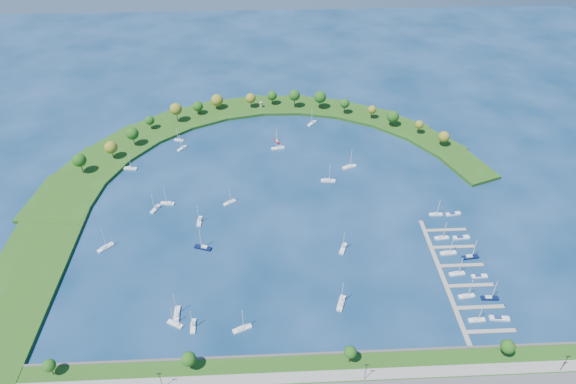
{
  "coord_description": "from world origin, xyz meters",
  "views": [
    {
      "loc": [
        -5.64,
        -221.94,
        181.5
      ],
      "look_at": [
        5.0,
        5.0,
        4.0
      ],
      "focal_mm": 30.62,
      "sensor_mm": 36.0,
      "label": 1
    }
  ],
  "objects_px": {
    "moored_boat_3": "(200,221)",
    "docked_boat_3": "(490,298)",
    "docked_boat_10": "(436,214)",
    "moored_boat_18": "(168,203)",
    "docked_boat_2": "(467,296)",
    "moored_boat_10": "(179,140)",
    "moored_boat_12": "(130,168)",
    "docked_boat_8": "(442,237)",
    "moored_boat_0": "(328,180)",
    "moored_boat_5": "(349,166)",
    "moored_boat_19": "(182,148)",
    "docked_boat_5": "(479,276)",
    "moored_boat_1": "(242,328)",
    "moored_boat_14": "(278,148)",
    "harbor_tower": "(261,105)",
    "docked_boat_7": "(470,257)",
    "docked_boat_6": "(448,253)",
    "moored_boat_15": "(277,141)",
    "moored_boat_17": "(105,247)",
    "docked_boat_1": "(499,318)",
    "dock_system": "(457,275)",
    "moored_boat_11": "(193,325)",
    "moored_boat_2": "(175,324)",
    "docked_boat_9": "(461,237)",
    "moored_boat_13": "(343,248)",
    "docked_boat_11": "(453,214)",
    "moored_boat_7": "(155,208)",
    "moored_boat_6": "(203,247)",
    "docked_boat_0": "(477,320)",
    "moored_boat_9": "(341,303)",
    "moored_boat_8": "(177,314)",
    "moored_boat_4": "(230,202)"
  },
  "relations": [
    {
      "from": "docked_boat_7",
      "to": "docked_boat_6",
      "type": "bearing_deg",
      "value": 155.45
    },
    {
      "from": "moored_boat_0",
      "to": "moored_boat_5",
      "type": "bearing_deg",
      "value": 47.87
    },
    {
      "from": "moored_boat_15",
      "to": "moored_boat_11",
      "type": "bearing_deg",
      "value": 148.84
    },
    {
      "from": "moored_boat_0",
      "to": "docked_boat_9",
      "type": "bearing_deg",
      "value": -34.35
    },
    {
      "from": "moored_boat_19",
      "to": "moored_boat_2",
      "type": "bearing_deg",
      "value": 44.66
    },
    {
      "from": "docked_boat_2",
      "to": "moored_boat_3",
      "type": "bearing_deg",
      "value": 148.76
    },
    {
      "from": "moored_boat_9",
      "to": "docked_boat_9",
      "type": "distance_m",
      "value": 81.24
    },
    {
      "from": "moored_boat_18",
      "to": "docked_boat_2",
      "type": "xyz_separation_m",
      "value": [
        150.9,
        -76.17,
        -0.01
      ]
    },
    {
      "from": "docked_boat_6",
      "to": "docked_boat_8",
      "type": "bearing_deg",
      "value": 84.52
    },
    {
      "from": "moored_boat_19",
      "to": "docked_boat_11",
      "type": "xyz_separation_m",
      "value": [
        162.02,
        -75.9,
        -0.26
      ]
    },
    {
      "from": "docked_boat_8",
      "to": "moored_boat_3",
      "type": "bearing_deg",
      "value": 166.9
    },
    {
      "from": "moored_boat_10",
      "to": "moored_boat_18",
      "type": "distance_m",
      "value": 69.6
    },
    {
      "from": "moored_boat_19",
      "to": "docked_boat_7",
      "type": "xyz_separation_m",
      "value": [
        160.15,
        -109.94,
        0.04
      ]
    },
    {
      "from": "moored_boat_1",
      "to": "docked_boat_2",
      "type": "distance_m",
      "value": 106.06
    },
    {
      "from": "docked_boat_9",
      "to": "moored_boat_13",
      "type": "bearing_deg",
      "value": -179.0
    },
    {
      "from": "moored_boat_19",
      "to": "docked_boat_1",
      "type": "xyz_separation_m",
      "value": [
        160.11,
        -148.35,
        -0.22
      ]
    },
    {
      "from": "moored_boat_10",
      "to": "docked_boat_5",
      "type": "xyz_separation_m",
      "value": [
        163.65,
        -133.68,
        -0.27
      ]
    },
    {
      "from": "moored_boat_4",
      "to": "docked_boat_3",
      "type": "xyz_separation_m",
      "value": [
        125.31,
        -76.87,
        0.02
      ]
    },
    {
      "from": "moored_boat_8",
      "to": "moored_boat_19",
      "type": "height_order",
      "value": "moored_boat_8"
    },
    {
      "from": "moored_boat_13",
      "to": "docked_boat_10",
      "type": "xyz_separation_m",
      "value": [
        56.13,
        24.75,
        -0.03
      ]
    },
    {
      "from": "moored_boat_15",
      "to": "docked_boat_8",
      "type": "xyz_separation_m",
      "value": [
        85.39,
        -101.32,
        0.03
      ]
    },
    {
      "from": "moored_boat_1",
      "to": "moored_boat_15",
      "type": "xyz_separation_m",
      "value": [
        19.79,
        154.86,
        -0.08
      ]
    },
    {
      "from": "moored_boat_13",
      "to": "docked_boat_6",
      "type": "xyz_separation_m",
      "value": [
        53.71,
        -5.91,
        0.0
      ]
    },
    {
      "from": "moored_boat_11",
      "to": "docked_boat_5",
      "type": "distance_m",
      "value": 139.3
    },
    {
      "from": "moored_boat_3",
      "to": "docked_boat_11",
      "type": "distance_m",
      "value": 143.12
    },
    {
      "from": "moored_boat_3",
      "to": "docked_boat_3",
      "type": "relative_size",
      "value": 1.02
    },
    {
      "from": "moored_boat_7",
      "to": "docked_boat_0",
      "type": "height_order",
      "value": "moored_boat_7"
    },
    {
      "from": "harbor_tower",
      "to": "moored_boat_5",
      "type": "bearing_deg",
      "value": -54.99
    },
    {
      "from": "moored_boat_0",
      "to": "moored_boat_14",
      "type": "height_order",
      "value": "moored_boat_14"
    },
    {
      "from": "docked_boat_11",
      "to": "moored_boat_17",
      "type": "bearing_deg",
      "value": 176.92
    },
    {
      "from": "moored_boat_0",
      "to": "moored_boat_15",
      "type": "height_order",
      "value": "moored_boat_0"
    },
    {
      "from": "docked_boat_3",
      "to": "docked_boat_10",
      "type": "xyz_separation_m",
      "value": [
        -8.09,
        60.82,
        -0.03
      ]
    },
    {
      "from": "docked_boat_2",
      "to": "docked_boat_3",
      "type": "relative_size",
      "value": 0.95
    },
    {
      "from": "moored_boat_3",
      "to": "moored_boat_6",
      "type": "distance_m",
      "value": 21.43
    },
    {
      "from": "harbor_tower",
      "to": "moored_boat_14",
      "type": "xyz_separation_m",
      "value": [
        11.16,
        -55.93,
        -3.22
      ]
    },
    {
      "from": "moored_boat_0",
      "to": "docked_boat_3",
      "type": "height_order",
      "value": "moored_boat_0"
    },
    {
      "from": "docked_boat_6",
      "to": "moored_boat_1",
      "type": "bearing_deg",
      "value": -163.6
    },
    {
      "from": "moored_boat_2",
      "to": "moored_boat_3",
      "type": "height_order",
      "value": "moored_boat_3"
    },
    {
      "from": "moored_boat_19",
      "to": "docked_boat_5",
      "type": "bearing_deg",
      "value": 91.37
    },
    {
      "from": "moored_boat_7",
      "to": "docked_boat_5",
      "type": "relative_size",
      "value": 1.5
    },
    {
      "from": "moored_boat_14",
      "to": "docked_boat_0",
      "type": "bearing_deg",
      "value": 109.79
    },
    {
      "from": "moored_boat_0",
      "to": "moored_boat_17",
      "type": "bearing_deg",
      "value": -151.39
    },
    {
      "from": "moored_boat_14",
      "to": "harbor_tower",
      "type": "bearing_deg",
      "value": -89.12
    },
    {
      "from": "moored_boat_3",
      "to": "moored_boat_18",
      "type": "bearing_deg",
      "value": -128.06
    },
    {
      "from": "moored_boat_11",
      "to": "dock_system",
      "type": "bearing_deg",
      "value": 99.33
    },
    {
      "from": "dock_system",
      "to": "moored_boat_19",
      "type": "relative_size",
      "value": 7.36
    },
    {
      "from": "moored_boat_12",
      "to": "docked_boat_8",
      "type": "xyz_separation_m",
      "value": [
        179.86,
        -72.8,
        -0.03
      ]
    },
    {
      "from": "moored_boat_11",
      "to": "docked_boat_8",
      "type": "height_order",
      "value": "moored_boat_11"
    },
    {
      "from": "moored_boat_13",
      "to": "docked_boat_0",
      "type": "distance_m",
      "value": 72.13
    },
    {
      "from": "moored_boat_10",
      "to": "moored_boat_15",
      "type": "bearing_deg",
      "value": -168.82
    }
  ]
}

